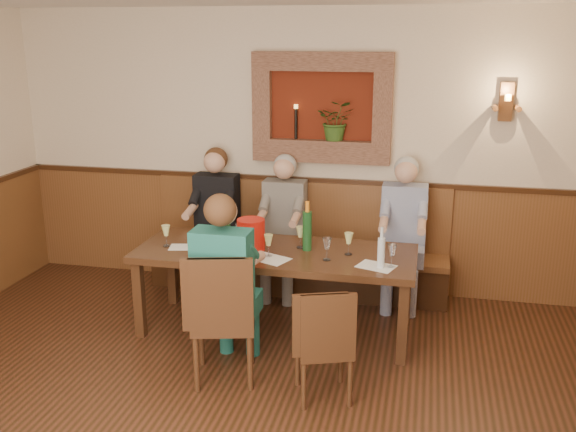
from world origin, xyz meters
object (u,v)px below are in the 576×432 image
object	(u,v)px
chair_near_left	(224,342)
wine_bottle_green_a	(307,230)
wine_bottle_green_b	(226,222)
person_bench_left	(215,232)
chair_near_right	(324,365)
spittoon_bucket	(251,235)
person_chair_front	(227,299)
bench	(297,260)
person_bench_right	(402,245)
water_bottle	(381,252)
dining_table	(275,258)
person_bench_mid	(283,238)

from	to	relation	value
chair_near_left	wine_bottle_green_a	size ratio (longest dim) A/B	2.40
wine_bottle_green_b	person_bench_left	bearing A→B (deg)	116.65
chair_near_right	spittoon_bucket	size ratio (longest dim) A/B	3.20
person_bench_left	person_chair_front	xyz separation A→B (m)	(0.64, -1.61, 0.00)
person_bench_left	wine_bottle_green_a	distance (m)	1.38
bench	chair_near_left	xyz separation A→B (m)	(-0.19, -1.83, -0.03)
person_bench_right	water_bottle	size ratio (longest dim) A/B	4.27
dining_table	person_chair_front	distance (m)	0.80
bench	spittoon_bucket	world-z (taller)	bench
person_bench_left	water_bottle	bearing A→B (deg)	-31.26
person_bench_left	bench	bearing A→B (deg)	7.27
bench	person_bench_mid	bearing A→B (deg)	-140.10
chair_near_left	person_bench_left	xyz separation A→B (m)	(-0.65, 1.73, 0.30)
person_bench_mid	spittoon_bucket	xyz separation A→B (m)	(-0.08, -0.86, 0.30)
dining_table	person_chair_front	xyz separation A→B (m)	(-0.19, -0.78, -0.07)
chair_near_right	water_bottle	distance (m)	1.04
chair_near_left	spittoon_bucket	bearing A→B (deg)	77.11
water_bottle	wine_bottle_green_a	bearing A→B (deg)	155.59
person_chair_front	wine_bottle_green_b	world-z (taller)	person_chair_front
water_bottle	person_bench_right	bearing A→B (deg)	83.18
chair_near_left	wine_bottle_green_b	world-z (taller)	wine_bottle_green_b
wine_bottle_green_a	wine_bottle_green_b	bearing A→B (deg)	174.54
spittoon_bucket	wine_bottle_green_b	bearing A→B (deg)	149.27
chair_near_right	bench	bearing A→B (deg)	87.74
person_bench_left	chair_near_right	bearing A→B (deg)	-51.95
person_bench_mid	water_bottle	distance (m)	1.52
dining_table	chair_near_right	world-z (taller)	chair_near_right
chair_near_left	spittoon_bucket	xyz separation A→B (m)	(-0.02, 0.87, 0.58)
person_chair_front	water_bottle	distance (m)	1.27
person_bench_right	wine_bottle_green_a	world-z (taller)	person_bench_right
person_bench_left	spittoon_bucket	size ratio (longest dim) A/B	5.35
person_bench_mid	water_bottle	xyz separation A→B (m)	(1.04, -1.07, 0.30)
spittoon_bucket	person_bench_left	bearing A→B (deg)	126.05
person_chair_front	spittoon_bucket	bearing A→B (deg)	91.36
spittoon_bucket	wine_bottle_green_a	bearing A→B (deg)	11.13
bench	person_bench_right	distance (m)	1.08
spittoon_bucket	water_bottle	xyz separation A→B (m)	(1.13, -0.20, -0.00)
bench	chair_near_right	size ratio (longest dim) A/B	3.45
dining_table	chair_near_right	bearing A→B (deg)	-59.07
chair_near_left	person_bench_mid	world-z (taller)	person_bench_mid
person_chair_front	wine_bottle_green_b	distance (m)	1.02
person_chair_front	water_bottle	xyz separation A→B (m)	(1.11, 0.55, 0.28)
dining_table	person_bench_mid	world-z (taller)	person_bench_mid
person_bench_right	wine_bottle_green_a	bearing A→B (deg)	-135.52
chair_near_right	person_bench_mid	bearing A→B (deg)	92.17
chair_near_right	wine_bottle_green_a	xyz separation A→B (m)	(-0.33, 1.06, 0.68)
chair_near_left	wine_bottle_green_b	xyz separation A→B (m)	(-0.30, 1.03, 0.63)
bench	wine_bottle_green_b	xyz separation A→B (m)	(-0.49, -0.80, 0.60)
wine_bottle_green_a	water_bottle	size ratio (longest dim) A/B	1.29
person_bench_left	wine_bottle_green_a	world-z (taller)	person_bench_left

